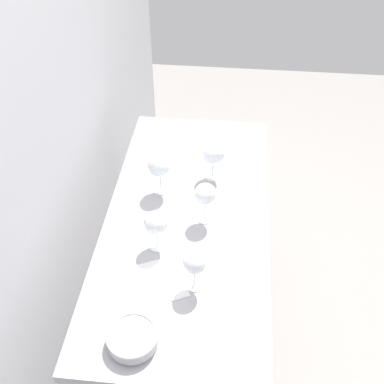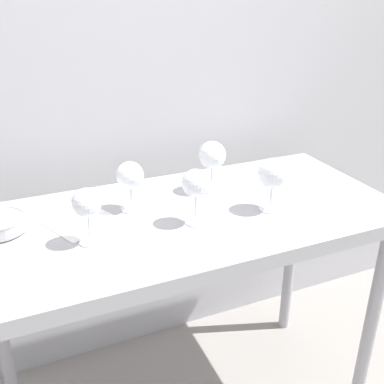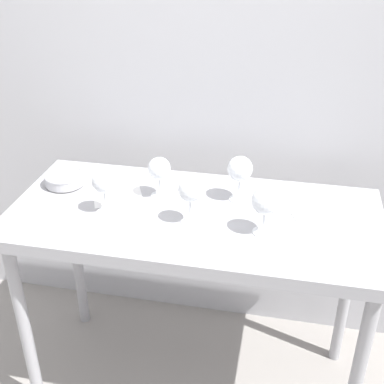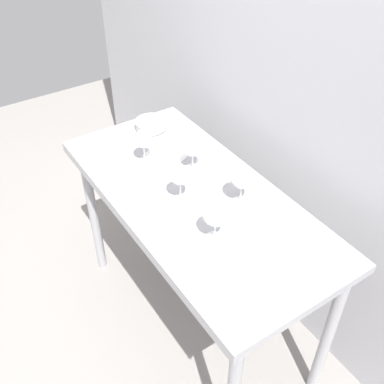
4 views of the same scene
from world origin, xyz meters
name	(u,v)px [view 4 (image 4 of 4)]	position (x,y,z in m)	size (l,w,h in m)	color
ground_plane	(195,318)	(0.00, 0.00, 0.00)	(6.00, 6.00, 0.00)	gray
back_wall	(293,80)	(0.00, 0.49, 1.30)	(3.80, 0.04, 2.60)	#B6B6BB
steel_counter	(194,212)	(0.00, -0.01, 0.79)	(1.40, 0.65, 0.90)	#A3A3A8
wine_glass_far_left	(193,148)	(-0.16, 0.09, 1.02)	(0.09, 0.09, 0.17)	white
wine_glass_near_right	(215,215)	(0.26, -0.09, 1.02)	(0.10, 0.10, 0.18)	white
wine_glass_near_left	(143,140)	(-0.33, -0.07, 1.02)	(0.08, 0.08, 0.17)	white
wine_glass_near_center	(180,176)	(0.00, -0.08, 1.03)	(0.09, 0.09, 0.18)	white
wine_glass_far_right	(242,178)	(0.15, 0.12, 1.03)	(0.10, 0.10, 0.18)	white
tasting_sheet_upper	(172,150)	(-0.34, 0.09, 0.90)	(0.19, 0.24, 0.00)	white
tasting_sheet_lower	(290,239)	(0.43, 0.15, 0.90)	(0.20, 0.26, 0.00)	white
tasting_bowl	(151,124)	(-0.57, 0.10, 0.93)	(0.16, 0.16, 0.05)	beige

